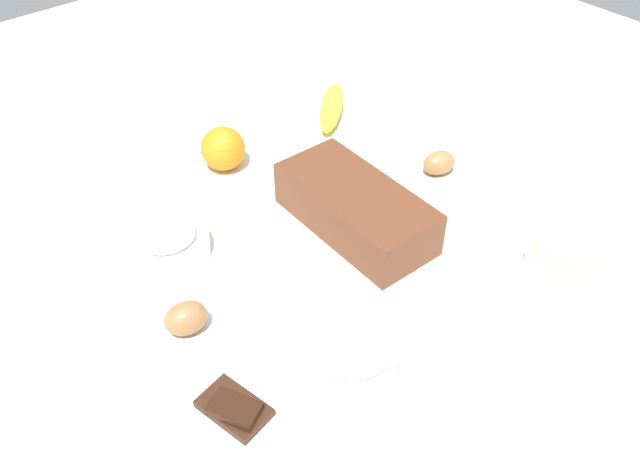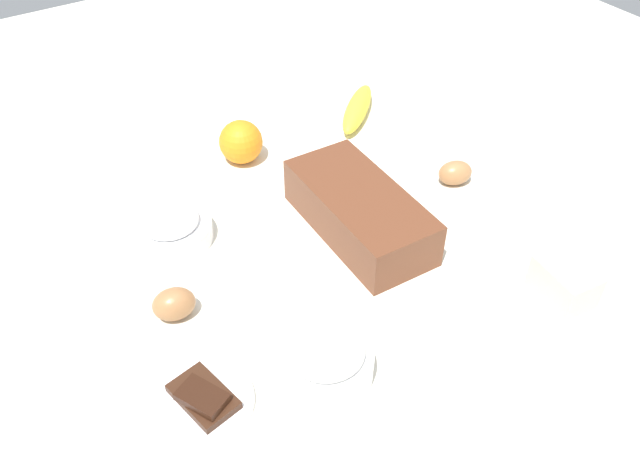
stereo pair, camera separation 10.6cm
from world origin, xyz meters
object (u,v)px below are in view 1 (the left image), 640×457
flour_bowl (351,357)px  egg_beside_bowl (186,318)px  banana (331,107)px  orange_fruit (223,149)px  butter_block (563,259)px  egg_near_butter (439,163)px  sugar_bowl (167,241)px  loaf_pan (356,208)px  chocolate_plate (235,411)px

flour_bowl → egg_beside_bowl: size_ratio=2.03×
flour_bowl → banana: bearing=140.7°
orange_fruit → egg_beside_bowl: orange_fruit is taller
butter_block → egg_near_butter: size_ratio=1.44×
egg_near_butter → sugar_bowl: bearing=-105.5°
banana → butter_block: bearing=-3.8°
banana → sugar_bowl: bearing=-73.3°
flour_bowl → butter_block: 0.38m
banana → egg_beside_bowl: size_ratio=3.02×
sugar_bowl → loaf_pan: bearing=61.3°
banana → orange_fruit: orange_fruit is taller
chocolate_plate → egg_beside_bowl: bearing=168.8°
loaf_pan → banana: loaf_pan is taller
banana → butter_block: butter_block is taller
sugar_bowl → banana: bearing=106.7°
flour_bowl → orange_fruit: (-0.50, 0.14, 0.01)m
butter_block → egg_beside_bowl: size_ratio=1.43×
flour_bowl → egg_near_butter: flour_bowl is taller
loaf_pan → butter_block: size_ratio=3.16×
loaf_pan → egg_beside_bowl: bearing=-86.5°
loaf_pan → banana: bearing=147.1°
banana → egg_near_butter: 0.28m
sugar_bowl → chocolate_plate: bearing=-16.7°
loaf_pan → egg_beside_bowl: 0.34m
chocolate_plate → loaf_pan: bearing=114.8°
banana → orange_fruit: bearing=-88.8°
banana → butter_block: (0.58, -0.04, 0.01)m
flour_bowl → orange_fruit: 0.52m
orange_fruit → egg_near_butter: 0.40m
flour_bowl → orange_fruit: orange_fruit is taller
egg_beside_bowl → butter_block: bearing=60.7°
loaf_pan → sugar_bowl: (-0.15, -0.27, -0.02)m
banana → orange_fruit: (0.01, -0.27, 0.02)m
egg_beside_bowl → sugar_bowl: bearing=158.0°
loaf_pan → orange_fruit: bearing=-164.5°
egg_beside_bowl → chocolate_plate: bearing=-11.2°
butter_block → chocolate_plate: bearing=-102.6°
loaf_pan → egg_near_butter: bearing=95.1°
egg_near_butter → egg_beside_bowl: egg_beside_bowl is taller
sugar_bowl → orange_fruit: orange_fruit is taller
loaf_pan → butter_block: loaf_pan is taller
chocolate_plate → banana: bearing=128.9°
egg_near_butter → egg_beside_bowl: 0.56m
loaf_pan → banana: size_ratio=1.50×
sugar_bowl → orange_fruit: (-0.14, 0.20, 0.01)m
sugar_bowl → butter_block: 0.62m
banana → butter_block: size_ratio=2.11×
egg_near_butter → chocolate_plate: egg_near_butter is taller
butter_block → egg_beside_bowl: butter_block is taller
flour_bowl → chocolate_plate: (-0.05, -0.16, -0.02)m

